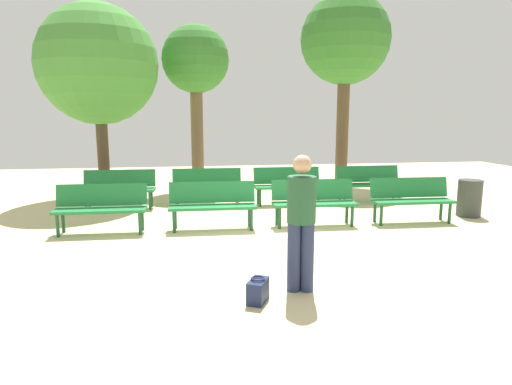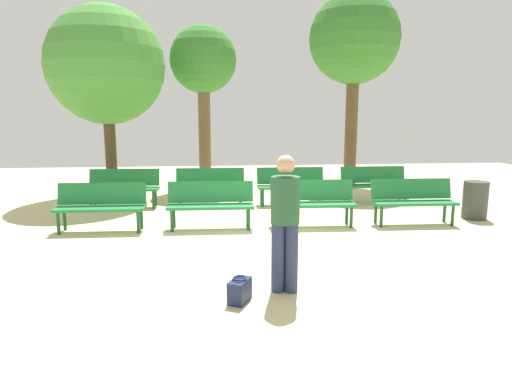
{
  "view_description": "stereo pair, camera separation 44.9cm",
  "coord_description": "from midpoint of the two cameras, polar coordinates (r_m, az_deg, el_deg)",
  "views": [
    {
      "loc": [
        -1.32,
        -6.47,
        2.1
      ],
      "look_at": [
        0.0,
        2.26,
        0.55
      ],
      "focal_mm": 30.89,
      "sensor_mm": 36.0,
      "label": 1
    },
    {
      "loc": [
        -0.87,
        -6.52,
        2.1
      ],
      "look_at": [
        0.0,
        2.26,
        0.55
      ],
      "focal_mm": 30.89,
      "sensor_mm": 36.0,
      "label": 2
    }
  ],
  "objects": [
    {
      "name": "ground_plane",
      "position": [
        6.91,
        0.94,
        -7.72
      ],
      "size": [
        24.0,
        24.0,
        0.0
      ],
      "primitive_type": "plane",
      "color": "beige"
    },
    {
      "name": "bench_r0_c0",
      "position": [
        8.46,
        -20.86,
        -1.56
      ],
      "size": [
        1.61,
        0.52,
        0.87
      ],
      "rotation": [
        0.0,
        0.0,
        -0.02
      ],
      "color": "#1E7238",
      "rests_on": "ground_plane"
    },
    {
      "name": "bench_r0_c1",
      "position": [
        8.25,
        -7.21,
        -1.26
      ],
      "size": [
        1.61,
        0.53,
        0.87
      ],
      "rotation": [
        0.0,
        0.0,
        -0.03
      ],
      "color": "#1E7238",
      "rests_on": "ground_plane"
    },
    {
      "name": "bench_r0_c2",
      "position": [
        8.52,
        5.97,
        -0.89
      ],
      "size": [
        1.62,
        0.54,
        0.87
      ],
      "rotation": [
        0.0,
        0.0,
        -0.04
      ],
      "color": "#1E7238",
      "rests_on": "ground_plane"
    },
    {
      "name": "bench_r0_c3",
      "position": [
        9.17,
        18.12,
        -0.55
      ],
      "size": [
        1.61,
        0.53,
        0.87
      ],
      "rotation": [
        0.0,
        0.0,
        -0.03
      ],
      "color": "#1E7238",
      "rests_on": "ground_plane"
    },
    {
      "name": "bench_r1_c0",
      "position": [
        10.54,
        -18.46,
        0.73
      ],
      "size": [
        1.61,
        0.53,
        0.87
      ],
      "rotation": [
        0.0,
        0.0,
        -0.03
      ],
      "color": "#1E7238",
      "rests_on": "ground_plane"
    },
    {
      "name": "bench_r1_c1",
      "position": [
        10.35,
        -7.6,
        1.0
      ],
      "size": [
        1.61,
        0.53,
        0.87
      ],
      "rotation": [
        0.0,
        0.0,
        -0.03
      ],
      "color": "#1E7238",
      "rests_on": "ground_plane"
    },
    {
      "name": "bench_r1_c2",
      "position": [
        10.52,
        2.88,
        1.22
      ],
      "size": [
        1.6,
        0.49,
        0.87
      ],
      "rotation": [
        0.0,
        0.0,
        -0.01
      ],
      "color": "#1E7238",
      "rests_on": "ground_plane"
    },
    {
      "name": "bench_r1_c3",
      "position": [
        11.09,
        13.3,
        1.42
      ],
      "size": [
        1.61,
        0.5,
        0.87
      ],
      "rotation": [
        0.0,
        0.0,
        0.01
      ],
      "color": "#1E7238",
      "rests_on": "ground_plane"
    },
    {
      "name": "tree_0",
      "position": [
        13.91,
        10.53,
        18.68
      ],
      "size": [
        2.64,
        2.64,
        5.63
      ],
      "color": "brown",
      "rests_on": "ground_plane"
    },
    {
      "name": "tree_1",
      "position": [
        12.16,
        -20.84,
        15.15
      ],
      "size": [
        2.98,
        2.98,
        4.84
      ],
      "color": "#4C3A28",
      "rests_on": "ground_plane"
    },
    {
      "name": "tree_2",
      "position": [
        13.04,
        -8.85,
        16.21
      ],
      "size": [
        1.89,
        1.89,
        4.6
      ],
      "color": "brown",
      "rests_on": "ground_plane"
    },
    {
      "name": "visitor_with_backpack",
      "position": [
        5.23,
        3.4,
        -2.89
      ],
      "size": [
        0.39,
        0.56,
        1.65
      ],
      "rotation": [
        0.0,
        0.0,
        2.99
      ],
      "color": "navy",
      "rests_on": "ground_plane"
    },
    {
      "name": "handbag",
      "position": [
        5.12,
        -2.33,
        -12.58
      ],
      "size": [
        0.3,
        0.37,
        0.29
      ],
      "color": "#192347",
      "rests_on": "ground_plane"
    },
    {
      "name": "trash_bin",
      "position": [
        10.18,
        24.79,
        -0.66
      ],
      "size": [
        0.49,
        0.49,
        0.77
      ],
      "primitive_type": "cylinder",
      "color": "#383D38",
      "rests_on": "ground_plane"
    }
  ]
}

